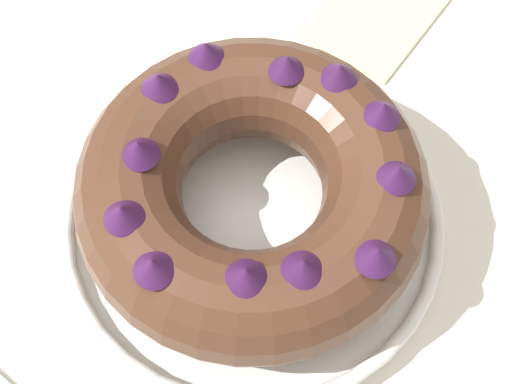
% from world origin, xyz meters
% --- Properties ---
extents(dining_table, '(1.22, 1.06, 0.75)m').
position_xyz_m(dining_table, '(0.00, 0.00, 0.66)').
color(dining_table, silver).
rests_on(dining_table, ground_plane).
extents(serving_dish, '(0.33, 0.33, 0.03)m').
position_xyz_m(serving_dish, '(0.03, -0.00, 0.77)').
color(serving_dish, white).
rests_on(serving_dish, dining_table).
extents(bundt_cake, '(0.29, 0.29, 0.10)m').
position_xyz_m(bundt_cake, '(0.03, -0.00, 0.83)').
color(bundt_cake, '#4C2D1E').
rests_on(bundt_cake, serving_dish).
extents(napkin, '(0.16, 0.11, 0.00)m').
position_xyz_m(napkin, '(0.30, 0.05, 0.75)').
color(napkin, beige).
rests_on(napkin, dining_table).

